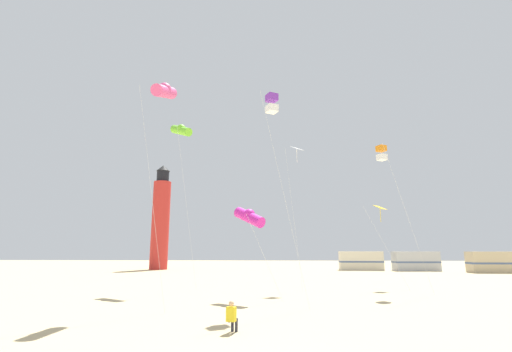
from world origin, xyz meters
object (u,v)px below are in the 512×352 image
(kite_tube_rainbow, at_px, (164,91))
(rv_van_cream, at_px, (361,261))
(kite_tube_lime, at_px, (181,130))
(lighthouse_distant, at_px, (161,219))
(kite_flyer_standing, at_px, (232,316))
(rv_van_silver, at_px, (416,261))
(kite_box_violet, at_px, (272,104))
(kite_tube_magenta, at_px, (249,217))
(kite_box_orange, at_px, (382,153))
(kite_diamond_white, at_px, (296,154))
(rv_van_tan, at_px, (493,262))
(kite_diamond_gold, at_px, (380,210))

(kite_tube_rainbow, xyz_separation_m, rv_van_cream, (19.07, 38.69, -10.63))
(kite_tube_lime, bearing_deg, lighthouse_distant, 110.43)
(kite_flyer_standing, bearing_deg, rv_van_silver, -103.30)
(kite_box_violet, relative_size, kite_tube_magenta, 2.11)
(kite_tube_rainbow, bearing_deg, lighthouse_distant, 107.83)
(kite_flyer_standing, height_order, rv_van_silver, rv_van_silver)
(kite_tube_rainbow, distance_m, kite_box_orange, 16.65)
(kite_tube_magenta, xyz_separation_m, kite_box_orange, (9.78, 4.25, 5.16))
(kite_diamond_white, bearing_deg, kite_box_violet, -101.98)
(kite_box_violet, bearing_deg, lighthouse_distant, 116.51)
(kite_diamond_white, height_order, lighthouse_distant, lighthouse_distant)
(kite_flyer_standing, xyz_separation_m, rv_van_silver, (22.03, 42.25, 0.78))
(kite_tube_lime, relative_size, rv_van_tan, 2.10)
(kite_tube_lime, relative_size, rv_van_silver, 2.07)
(kite_tube_lime, xyz_separation_m, rv_van_silver, (28.28, 27.81, -11.46))
(kite_diamond_gold, height_order, kite_box_orange, kite_box_orange)
(kite_tube_magenta, height_order, lighthouse_distant, lighthouse_distant)
(kite_tube_magenta, bearing_deg, kite_tube_rainbow, -140.36)
(kite_tube_magenta, distance_m, kite_box_orange, 11.85)
(rv_van_cream, bearing_deg, lighthouse_distant, -177.54)
(kite_tube_lime, distance_m, rv_van_cream, 37.61)
(kite_tube_rainbow, bearing_deg, rv_van_tan, 42.97)
(lighthouse_distant, bearing_deg, kite_tube_magenta, -63.84)
(kite_flyer_standing, xyz_separation_m, kite_box_violet, (1.47, 6.34, 11.02))
(kite_box_orange, bearing_deg, kite_tube_lime, 175.37)
(kite_flyer_standing, relative_size, kite_diamond_white, 0.10)
(kite_diamond_gold, height_order, kite_tube_magenta, kite_diamond_gold)
(kite_box_violet, xyz_separation_m, rv_van_silver, (20.56, 35.91, -10.24))
(kite_box_violet, bearing_deg, rv_van_tan, 47.29)
(kite_tube_rainbow, bearing_deg, kite_flyer_standing, -46.95)
(kite_diamond_gold, distance_m, kite_diamond_white, 8.38)
(lighthouse_distant, relative_size, rv_van_cream, 2.57)
(kite_tube_lime, relative_size, rv_van_cream, 2.08)
(kite_tube_lime, relative_size, kite_diamond_gold, 2.03)
(kite_flyer_standing, xyz_separation_m, kite_tube_magenta, (-0.06, 8.89, 4.48))
(rv_van_tan, bearing_deg, kite_tube_lime, -148.08)
(kite_box_violet, bearing_deg, kite_flyer_standing, -103.07)
(kite_tube_magenta, bearing_deg, kite_tube_lime, 138.11)
(kite_tube_magenta, bearing_deg, kite_flyer_standing, -89.61)
(kite_tube_rainbow, bearing_deg, kite_box_violet, 11.90)
(kite_tube_magenta, height_order, kite_tube_rainbow, kite_tube_rainbow)
(rv_van_cream, height_order, rv_van_silver, same)
(kite_tube_rainbow, distance_m, rv_van_silver, 47.04)
(kite_tube_magenta, bearing_deg, rv_van_cream, 67.51)
(kite_tube_magenta, height_order, rv_van_cream, kite_tube_magenta)
(kite_diamond_gold, distance_m, kite_tube_magenta, 12.90)
(kite_tube_magenta, xyz_separation_m, rv_van_tan, (30.88, 29.24, -3.70))
(kite_diamond_gold, bearing_deg, kite_tube_lime, -172.79)
(kite_tube_magenta, distance_m, rv_van_cream, 37.89)
(kite_box_violet, height_order, rv_van_silver, kite_box_violet)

